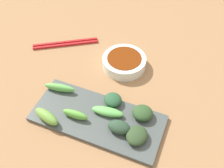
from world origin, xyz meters
name	(u,v)px	position (x,y,z in m)	size (l,w,h in m)	color
tabletop	(115,108)	(0.00, 0.00, 0.01)	(2.10, 2.10, 0.02)	#9E724A
sauce_bowl	(124,62)	(-0.16, -0.03, 0.04)	(0.14, 0.14, 0.04)	white
serving_plate	(98,118)	(0.06, -0.03, 0.03)	(0.16, 0.37, 0.01)	#48504E
broccoli_stalk_0	(108,112)	(0.04, -0.01, 0.04)	(0.03, 0.09, 0.02)	#65BC57
broccoli_leafy_1	(137,136)	(0.09, 0.09, 0.04)	(0.06, 0.05, 0.03)	#2F4526
broccoli_stalk_2	(75,114)	(0.09, -0.08, 0.05)	(0.02, 0.07, 0.03)	#62B33F
broccoli_leafy_3	(143,113)	(0.01, 0.09, 0.05)	(0.05, 0.06, 0.03)	#2D4C26
broccoli_stalk_4	(60,88)	(0.02, -0.17, 0.04)	(0.02, 0.09, 0.03)	#64BA51
broccoli_leafy_5	(113,100)	(0.00, -0.01, 0.04)	(0.05, 0.05, 0.03)	#285333
broccoli_stalk_6	(47,116)	(0.12, -0.15, 0.05)	(0.03, 0.08, 0.03)	#6EA641
broccoli_leafy_7	(119,127)	(0.08, 0.04, 0.05)	(0.04, 0.06, 0.03)	#2B4530
chopsticks	(66,44)	(-0.19, -0.27, 0.02)	(0.14, 0.21, 0.01)	#B0191C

